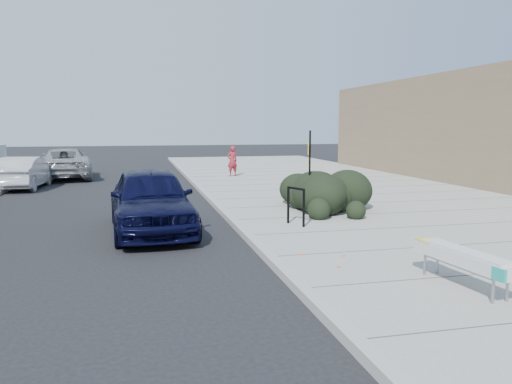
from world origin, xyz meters
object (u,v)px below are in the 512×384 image
sign_post (309,166)px  bike_rack (296,202)px  suv_silver (65,163)px  bench (463,258)px  sedan_navy (151,199)px  pedestrian (232,161)px  wagon_silver (25,172)px

sign_post → bike_rack: bearing=-98.7°
sign_post → suv_silver: 16.14m
bench → suv_silver: (-8.76, 20.78, 0.16)m
sign_post → suv_silver: sign_post is taller
bike_rack → sign_post: sign_post is taller
sedan_navy → pedestrian: (4.46, 12.21, 0.09)m
bench → sign_post: size_ratio=0.84×
bench → bike_rack: 5.56m
suv_silver → wagon_silver: bearing=68.4°
bench → pedestrian: size_ratio=1.31×
bike_rack → suv_silver: (-7.70, 15.33, 0.03)m
wagon_silver → sedan_navy: bearing=120.3°
bench → sign_post: (-0.09, 7.20, 0.92)m
pedestrian → sign_post: bearing=73.4°
sedan_navy → suv_silver: (-4.01, 14.54, -0.06)m
bike_rack → bench: bearing=-101.4°
bench → sign_post: sign_post is taller
bike_rack → suv_silver: suv_silver is taller
bike_rack → sedan_navy: 3.77m
suv_silver → bike_rack: bearing=110.4°
sign_post → suv_silver: bearing=142.9°
sedan_navy → wagon_silver: (-5.12, 10.48, -0.14)m
bike_rack → wagon_silver: bearing=105.7°
bench → bike_rack: (-1.06, 5.46, 0.12)m
sign_post → pedestrian: bearing=111.4°
sign_post → bench: bearing=-68.9°
bench → sedan_navy: 7.84m
suv_silver → sedan_navy: bearing=99.1°
wagon_silver → suv_silver: (1.11, 4.07, 0.08)m
sedan_navy → wagon_silver: sedan_navy is taller
sedan_navy → sign_post: bearing=8.1°
sedan_navy → suv_silver: bearing=102.0°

